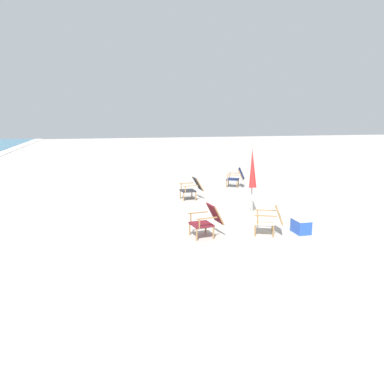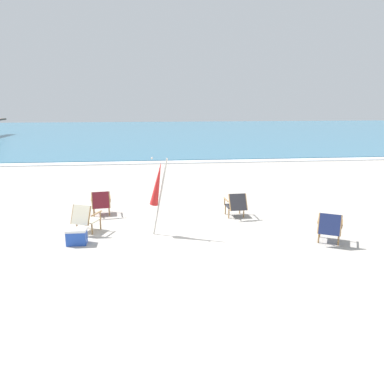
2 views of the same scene
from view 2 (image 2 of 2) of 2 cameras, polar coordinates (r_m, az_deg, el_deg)
ground_plane at (r=10.55m, az=1.41°, el=-5.58°), size 80.00×80.00×0.00m
sea at (r=41.91m, az=-4.39°, el=9.06°), size 80.00×40.00×0.10m
surf_band at (r=21.77m, az=-2.60°, el=4.62°), size 80.00×1.10×0.06m
beach_chair_front_right at (r=11.92m, az=-13.69°, el=-1.56°), size 0.67×0.81×0.79m
beach_chair_back_right at (r=9.97m, az=20.23°, el=-5.05°), size 0.84×0.90×0.80m
beach_chair_far_center at (r=11.47m, az=6.74°, el=-1.87°), size 0.62×0.79×0.78m
beach_chair_front_left at (r=10.48m, az=-15.99°, el=-3.80°), size 0.80×0.86×0.81m
umbrella_furled_red at (r=9.77m, az=-5.27°, el=1.14°), size 0.52×0.30×2.09m
cooler_box at (r=9.82m, az=-17.16°, el=-6.48°), size 0.49×0.35×0.40m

